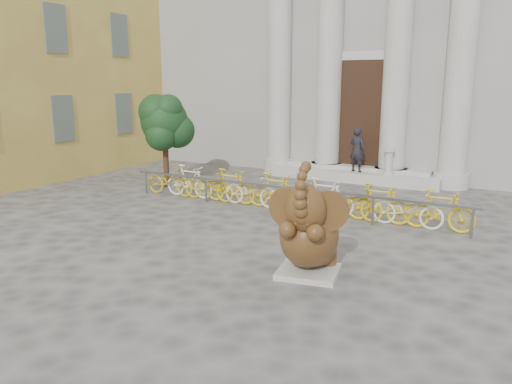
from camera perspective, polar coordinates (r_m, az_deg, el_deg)
The scene contains 9 objects.
ground at distance 9.94m, azimuth -5.72°, elevation -8.11°, with size 80.00×80.00×0.00m, color #474442.
classical_building at distance 23.32m, azimuth 16.12°, elevation 18.29°, with size 22.00×10.70×12.00m.
entrance_steps at distance 18.16m, azimuth 11.15°, elevation 1.86°, with size 6.00×1.20×0.36m, color #A8A59E.
ochre_building at distance 22.95m, azimuth -25.87°, elevation 17.69°, with size 8.00×14.00×12.00m, color #D6B752.
elephant_statue at distance 9.10m, azimuth 6.06°, elevation -4.83°, with size 1.43×1.68×2.17m.
bike_rack at distance 13.69m, azimuth 3.43°, elevation -0.06°, with size 9.92×0.53×1.00m.
tree at distance 16.80m, azimuth -10.37°, elevation 7.80°, with size 1.77×1.62×3.07m.
pedestrian at distance 17.80m, azimuth 11.48°, elevation 4.76°, with size 0.57×0.37×1.56m, color black.
balustrade_post at distance 17.44m, azimuth 14.92°, elevation 3.20°, with size 0.36×0.36×0.89m.
Camera 1 is at (5.28, -7.65, 3.52)m, focal length 35.00 mm.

